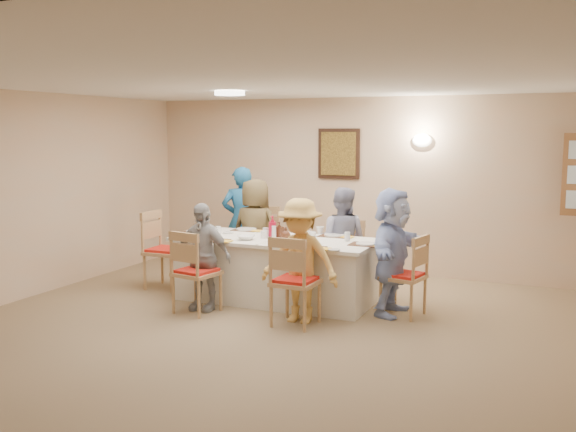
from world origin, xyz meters
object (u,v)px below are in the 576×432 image
at_px(chair_back_left, 259,245).
at_px(dining_table, 275,269).
at_px(chair_left_end, 166,250).
at_px(diner_back_left, 255,232).
at_px(diner_front_right, 300,261).
at_px(chair_back_right, 344,256).
at_px(caregiver, 242,221).
at_px(diner_right_end, 392,252).
at_px(condiment_ketchup, 272,227).
at_px(diner_front_left, 202,257).
at_px(diner_back_right, 341,240).
at_px(chair_front_left, 197,271).
at_px(chair_front_right, 296,280).
at_px(chair_right_end, 403,275).

bearing_deg(chair_back_left, dining_table, -60.63).
height_order(dining_table, chair_left_end, chair_left_end).
relative_size(diner_back_left, diner_front_right, 1.06).
xyz_separation_m(chair_back_right, caregiver, (-1.65, 0.35, 0.32)).
xyz_separation_m(diner_right_end, condiment_ketchup, (-1.47, 0.02, 0.19)).
bearing_deg(diner_front_right, chair_left_end, 161.70).
bearing_deg(diner_front_left, diner_right_end, 18.46).
xyz_separation_m(diner_back_right, diner_front_right, (0.00, -1.36, -0.00)).
distance_m(dining_table, chair_back_right, 1.00).
xyz_separation_m(diner_front_left, caregiver, (-0.45, 1.83, 0.15)).
distance_m(chair_front_left, chair_front_right, 1.20).
bearing_deg(diner_front_left, caregiver, 103.67).
bearing_deg(chair_back_right, chair_right_end, -33.80).
bearing_deg(condiment_ketchup, chair_front_left, -124.08).
height_order(chair_left_end, diner_back_left, diner_back_left).
bearing_deg(chair_back_right, diner_back_left, -167.99).
xyz_separation_m(diner_front_left, condiment_ketchup, (0.55, 0.70, 0.28)).
relative_size(dining_table, condiment_ketchup, 9.11).
bearing_deg(diner_front_left, dining_table, 48.43).
relative_size(chair_front_left, diner_back_right, 0.71).
bearing_deg(condiment_ketchup, chair_front_right, -51.80).
distance_m(chair_left_end, caregiver, 1.28).
relative_size(chair_back_left, diner_front_right, 0.77).
relative_size(chair_front_left, chair_right_end, 1.03).
distance_m(dining_table, caregiver, 1.60).
relative_size(chair_back_right, caregiver, 0.59).
xyz_separation_m(chair_back_right, diner_back_left, (-1.20, -0.12, 0.25)).
xyz_separation_m(chair_right_end, diner_front_right, (-0.95, -0.68, 0.21)).
distance_m(diner_back_left, diner_front_right, 1.81).
bearing_deg(diner_right_end, chair_front_left, 116.45).
xyz_separation_m(chair_right_end, diner_back_right, (-0.95, 0.68, 0.21)).
relative_size(dining_table, chair_left_end, 2.38).
xyz_separation_m(diner_back_left, diner_back_right, (1.20, 0.00, -0.03)).
relative_size(diner_front_right, caregiver, 0.87).
bearing_deg(diner_front_right, chair_back_right, 89.25).
bearing_deg(chair_back_right, caregiver, 174.32).
relative_size(diner_right_end, caregiver, 0.92).
xyz_separation_m(chair_right_end, diner_right_end, (-0.13, 0.00, 0.25)).
height_order(chair_front_right, chair_left_end, chair_left_end).
relative_size(dining_table, diner_right_end, 1.70).
relative_size(chair_front_right, caregiver, 0.63).
bearing_deg(caregiver, diner_right_end, 126.40).
relative_size(chair_back_right, chair_left_end, 0.89).
bearing_deg(chair_front_right, caregiver, -47.50).
bearing_deg(diner_back_left, diner_right_end, 163.48).
bearing_deg(condiment_ketchup, dining_table, -23.92).
bearing_deg(chair_front_right, chair_back_left, -50.87).
xyz_separation_m(chair_front_left, diner_right_end, (2.02, 0.80, 0.23)).
bearing_deg(diner_back_right, chair_front_right, 87.26).
bearing_deg(caregiver, chair_front_left, 74.36).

